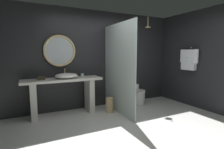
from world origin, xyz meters
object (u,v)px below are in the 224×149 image
object	(u,v)px
vessel_sink	(67,76)
waste_bin	(109,105)
round_wall_mirror	(60,51)
rain_shower_head	(148,26)
tissue_box	(41,78)
hanging_bathrobe	(189,59)
tumbler_cup	(82,75)
toilet	(137,95)

from	to	relation	value
vessel_sink	waste_bin	bearing A→B (deg)	-19.66
round_wall_mirror	rain_shower_head	world-z (taller)	rain_shower_head
tissue_box	hanging_bathrobe	bearing A→B (deg)	-12.84
round_wall_mirror	hanging_bathrobe	size ratio (longest dim) A/B	1.23
waste_bin	tumbler_cup	bearing A→B (deg)	143.98
tissue_box	waste_bin	size ratio (longest dim) A/B	0.41
round_wall_mirror	tissue_box	bearing A→B (deg)	-154.17
tissue_box	round_wall_mirror	size ratio (longest dim) A/B	0.20
tumbler_cup	hanging_bathrobe	size ratio (longest dim) A/B	0.15
vessel_sink	hanging_bathrobe	distance (m)	3.29
vessel_sink	tumbler_cup	world-z (taller)	vessel_sink
round_wall_mirror	vessel_sink	bearing A→B (deg)	-70.81
tissue_box	round_wall_mirror	bearing A→B (deg)	25.83
vessel_sink	waste_bin	world-z (taller)	vessel_sink
hanging_bathrobe	round_wall_mirror	bearing A→B (deg)	161.74
vessel_sink	tumbler_cup	size ratio (longest dim) A/B	5.87
round_wall_mirror	toilet	xyz separation A→B (m)	(2.11, -0.26, -1.29)
rain_shower_head	toilet	xyz separation A→B (m)	(-0.31, 0.06, -2.00)
tumbler_cup	waste_bin	xyz separation A→B (m)	(0.56, -0.41, -0.73)
tumbler_cup	toilet	xyz separation A→B (m)	(1.62, -0.07, -0.68)
hanging_bathrobe	tumbler_cup	bearing A→B (deg)	162.31
rain_shower_head	waste_bin	world-z (taller)	rain_shower_head
vessel_sink	hanging_bathrobe	world-z (taller)	hanging_bathrobe
tissue_box	rain_shower_head	distance (m)	3.18
rain_shower_head	vessel_sink	bearing A→B (deg)	178.56
hanging_bathrobe	toilet	distance (m)	1.76
toilet	vessel_sink	bearing A→B (deg)	179.97
hanging_bathrobe	toilet	bearing A→B (deg)	144.47
tissue_box	toilet	size ratio (longest dim) A/B	0.26
tumbler_cup	hanging_bathrobe	bearing A→B (deg)	-17.69
tumbler_cup	rain_shower_head	size ratio (longest dim) A/B	0.30
tumbler_cup	toilet	world-z (taller)	tumbler_cup
round_wall_mirror	toilet	distance (m)	2.49
tissue_box	vessel_sink	bearing A→B (deg)	-3.27
waste_bin	rain_shower_head	bearing A→B (deg)	11.86
tumbler_cup	rain_shower_head	distance (m)	2.34
tumbler_cup	toilet	bearing A→B (deg)	-2.33
waste_bin	round_wall_mirror	bearing A→B (deg)	150.28
rain_shower_head	waste_bin	distance (m)	2.47
waste_bin	hanging_bathrobe	bearing A→B (deg)	-12.10
rain_shower_head	tissue_box	bearing A→B (deg)	178.21
tumbler_cup	toilet	distance (m)	1.76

